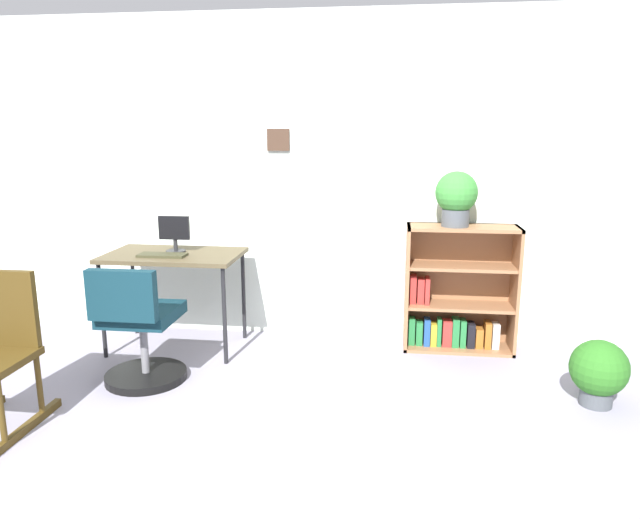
{
  "coord_description": "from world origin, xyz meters",
  "views": [
    {
      "loc": [
        0.68,
        -2.23,
        1.58
      ],
      "look_at": [
        0.21,
        1.49,
        0.75
      ],
      "focal_mm": 32.28,
      "sensor_mm": 36.0,
      "label": 1
    }
  ],
  "objects_px": {
    "monitor": "(175,233)",
    "keyboard": "(162,255)",
    "bookshelf_low": "(457,295)",
    "office_chair": "(139,333)",
    "desk": "(174,261)",
    "potted_plant_on_shelf": "(456,196)",
    "potted_plant_floor": "(599,370)"
  },
  "relations": [
    {
      "from": "monitor",
      "to": "keyboard",
      "type": "xyz_separation_m",
      "value": [
        -0.04,
        -0.15,
        -0.13
      ]
    },
    {
      "from": "keyboard",
      "to": "bookshelf_low",
      "type": "relative_size",
      "value": 0.36
    },
    {
      "from": "keyboard",
      "to": "office_chair",
      "type": "distance_m",
      "value": 0.66
    },
    {
      "from": "desk",
      "to": "bookshelf_low",
      "type": "height_order",
      "value": "bookshelf_low"
    },
    {
      "from": "office_chair",
      "to": "potted_plant_on_shelf",
      "type": "xyz_separation_m",
      "value": [
        2.01,
        0.86,
        0.8
      ]
    },
    {
      "from": "keyboard",
      "to": "potted_plant_floor",
      "type": "relative_size",
      "value": 0.84
    },
    {
      "from": "bookshelf_low",
      "to": "potted_plant_floor",
      "type": "distance_m",
      "value": 1.15
    },
    {
      "from": "bookshelf_low",
      "to": "potted_plant_on_shelf",
      "type": "xyz_separation_m",
      "value": [
        -0.05,
        -0.05,
        0.73
      ]
    },
    {
      "from": "desk",
      "to": "potted_plant_floor",
      "type": "bearing_deg",
      "value": -11.9
    },
    {
      "from": "potted_plant_on_shelf",
      "to": "potted_plant_floor",
      "type": "relative_size",
      "value": 0.98
    },
    {
      "from": "desk",
      "to": "keyboard",
      "type": "relative_size",
      "value": 2.88
    },
    {
      "from": "monitor",
      "to": "office_chair",
      "type": "relative_size",
      "value": 0.34
    },
    {
      "from": "desk",
      "to": "office_chair",
      "type": "distance_m",
      "value": 0.72
    },
    {
      "from": "keyboard",
      "to": "office_chair",
      "type": "bearing_deg",
      "value": -85.64
    },
    {
      "from": "keyboard",
      "to": "potted_plant_floor",
      "type": "bearing_deg",
      "value": -9.59
    },
    {
      "from": "office_chair",
      "to": "potted_plant_floor",
      "type": "relative_size",
      "value": 1.99
    },
    {
      "from": "office_chair",
      "to": "potted_plant_floor",
      "type": "height_order",
      "value": "office_chair"
    },
    {
      "from": "desk",
      "to": "potted_plant_on_shelf",
      "type": "bearing_deg",
      "value": 6.16
    },
    {
      "from": "keyboard",
      "to": "bookshelf_low",
      "type": "bearing_deg",
      "value": 10.33
    },
    {
      "from": "keyboard",
      "to": "office_chair",
      "type": "xyz_separation_m",
      "value": [
        0.04,
        -0.53,
        -0.39
      ]
    },
    {
      "from": "office_chair",
      "to": "keyboard",
      "type": "bearing_deg",
      "value": 94.36
    },
    {
      "from": "desk",
      "to": "potted_plant_on_shelf",
      "type": "xyz_separation_m",
      "value": [
        2.01,
        0.22,
        0.48
      ]
    },
    {
      "from": "bookshelf_low",
      "to": "potted_plant_on_shelf",
      "type": "relative_size",
      "value": 2.37
    },
    {
      "from": "potted_plant_on_shelf",
      "to": "monitor",
      "type": "bearing_deg",
      "value": -174.99
    },
    {
      "from": "desk",
      "to": "potted_plant_floor",
      "type": "height_order",
      "value": "desk"
    },
    {
      "from": "monitor",
      "to": "potted_plant_on_shelf",
      "type": "distance_m",
      "value": 2.04
    },
    {
      "from": "keyboard",
      "to": "potted_plant_on_shelf",
      "type": "height_order",
      "value": "potted_plant_on_shelf"
    },
    {
      "from": "office_chair",
      "to": "monitor",
      "type": "bearing_deg",
      "value": 90.14
    },
    {
      "from": "keyboard",
      "to": "potted_plant_floor",
      "type": "distance_m",
      "value": 2.92
    },
    {
      "from": "desk",
      "to": "potted_plant_on_shelf",
      "type": "distance_m",
      "value": 2.08
    },
    {
      "from": "monitor",
      "to": "keyboard",
      "type": "height_order",
      "value": "monitor"
    },
    {
      "from": "potted_plant_on_shelf",
      "to": "potted_plant_floor",
      "type": "bearing_deg",
      "value": -45.88
    }
  ]
}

